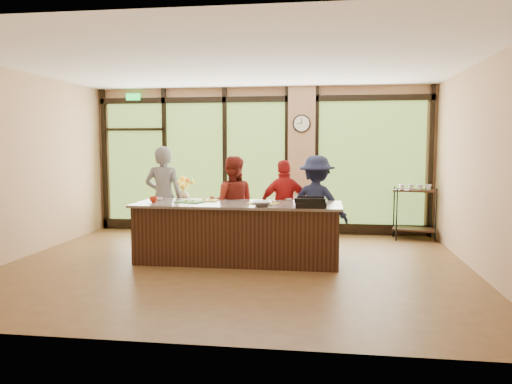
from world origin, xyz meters
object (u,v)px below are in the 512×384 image
(cook_left, at_px, (164,198))
(bar_cart, at_px, (415,206))
(cook_right, at_px, (316,204))
(island_base, at_px, (238,234))
(roasting_pan, at_px, (310,205))
(flower_stand, at_px, (183,219))

(cook_left, bearing_deg, bar_cart, -163.28)
(cook_right, bearing_deg, cook_left, 16.63)
(island_base, distance_m, cook_left, 1.70)
(cook_left, xyz_separation_m, roasting_pan, (2.58, -1.14, 0.06))
(island_base, distance_m, roasting_pan, 1.31)
(roasting_pan, relative_size, flower_stand, 0.60)
(cook_right, height_order, roasting_pan, cook_right)
(cook_left, bearing_deg, island_base, 150.61)
(flower_stand, distance_m, bar_cart, 4.49)
(bar_cart, bearing_deg, flower_stand, -160.78)
(flower_stand, relative_size, bar_cart, 0.68)
(flower_stand, height_order, bar_cart, bar_cart)
(cook_left, height_order, cook_right, cook_left)
(island_base, xyz_separation_m, bar_cart, (3.05, 2.27, 0.20))
(island_base, relative_size, cook_left, 1.72)
(cook_right, distance_m, roasting_pan, 1.21)
(cook_right, bearing_deg, island_base, 49.56)
(island_base, distance_m, bar_cart, 3.80)
(cook_left, height_order, bar_cart, cook_left)
(roasting_pan, distance_m, flower_stand, 3.41)
(island_base, distance_m, cook_right, 1.50)
(island_base, bearing_deg, roasting_pan, -18.91)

